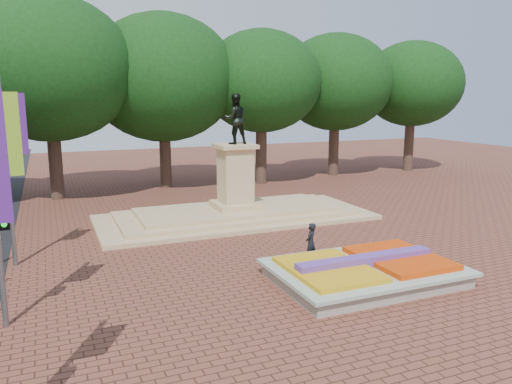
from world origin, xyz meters
The scene contains 5 objects.
ground centered at (0.00, 0.00, 0.00)m, with size 90.00×90.00×0.00m, color brown.
flower_bed centered at (1.03, -2.00, 0.38)m, with size 6.30×4.30×0.91m.
monument centered at (0.00, 8.00, 0.88)m, with size 14.00×6.00×6.40m.
tree_row_back centered at (2.33, 18.00, 6.67)m, with size 44.80×8.80×10.43m.
pedestrian centered at (0.23, 0.46, 0.77)m, with size 0.57×0.37×1.55m, color black.
Camera 1 is at (-8.81, -15.60, 6.29)m, focal length 35.00 mm.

